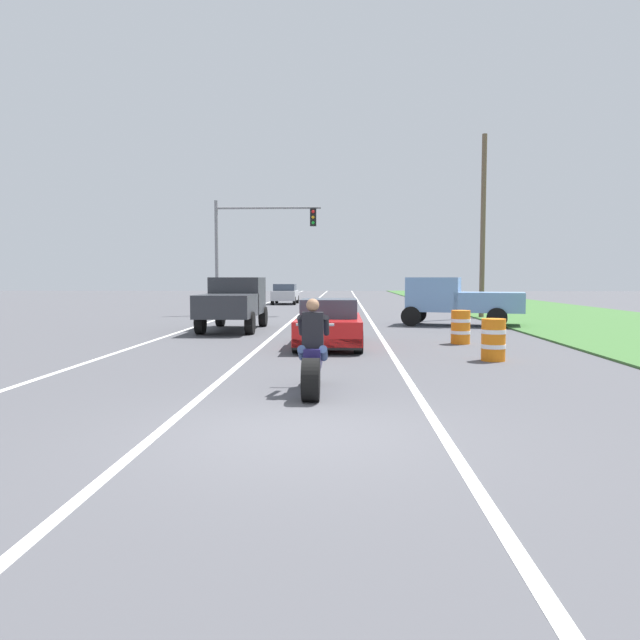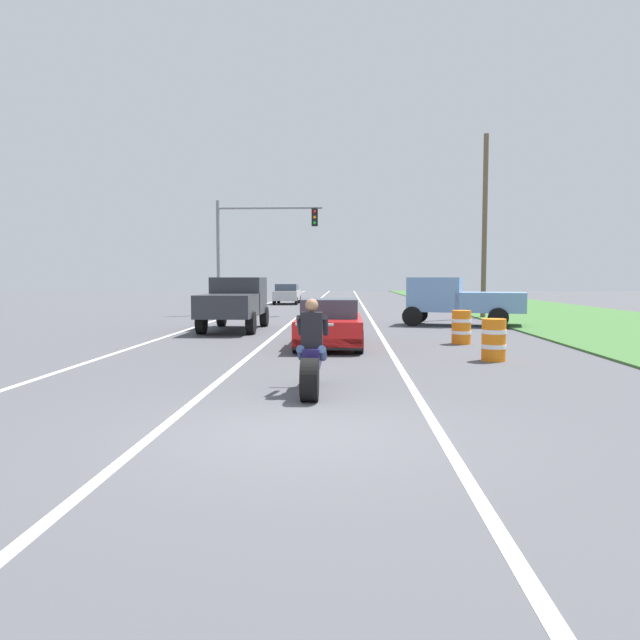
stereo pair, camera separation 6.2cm
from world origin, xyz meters
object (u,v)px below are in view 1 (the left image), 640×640
object	(u,v)px
motorcycle_with_rider	(313,359)
construction_barrel_mid	(461,327)
pickup_truck_left_lane_dark_grey	(234,301)
distant_car_far_ahead	(285,294)
construction_barrel_nearest	(493,340)
pickup_truck_right_shoulder_light_blue	(457,299)
traffic_light_mast_near	(250,238)
sports_car_red	(329,325)

from	to	relation	value
motorcycle_with_rider	construction_barrel_mid	bearing A→B (deg)	62.63
pickup_truck_left_lane_dark_grey	distant_car_far_ahead	distance (m)	22.00
pickup_truck_left_lane_dark_grey	construction_barrel_nearest	size ratio (longest dim) A/B	4.80
motorcycle_with_rider	pickup_truck_right_shoulder_light_blue	xyz separation A→B (m)	(5.18, 14.56, 0.51)
motorcycle_with_rider	construction_barrel_mid	xyz separation A→B (m)	(4.01, 7.74, -0.09)
pickup_truck_left_lane_dark_grey	construction_barrel_nearest	world-z (taller)	pickup_truck_left_lane_dark_grey
construction_barrel_mid	distant_car_far_ahead	world-z (taller)	distant_car_far_ahead
pickup_truck_right_shoulder_light_blue	construction_barrel_mid	world-z (taller)	pickup_truck_right_shoulder_light_blue
construction_barrel_nearest	construction_barrel_mid	bearing A→B (deg)	91.04
pickup_truck_left_lane_dark_grey	construction_barrel_mid	world-z (taller)	pickup_truck_left_lane_dark_grey
pickup_truck_left_lane_dark_grey	distant_car_far_ahead	xyz separation A→B (m)	(-0.23, 21.99, -0.33)
motorcycle_with_rider	construction_barrel_mid	world-z (taller)	motorcycle_with_rider
construction_barrel_nearest	construction_barrel_mid	xyz separation A→B (m)	(-0.07, 3.58, 0.00)
traffic_light_mast_near	distant_car_far_ahead	world-z (taller)	traffic_light_mast_near
motorcycle_with_rider	pickup_truck_left_lane_dark_grey	size ratio (longest dim) A/B	0.46
construction_barrel_nearest	distant_car_far_ahead	bearing A→B (deg)	104.81
sports_car_red	pickup_truck_right_shoulder_light_blue	world-z (taller)	pickup_truck_right_shoulder_light_blue
construction_barrel_mid	distant_car_far_ahead	bearing A→B (deg)	106.59
motorcycle_with_rider	distant_car_far_ahead	world-z (taller)	motorcycle_with_rider
motorcycle_with_rider	pickup_truck_right_shoulder_light_blue	world-z (taller)	pickup_truck_right_shoulder_light_blue
traffic_light_mast_near	construction_barrel_nearest	xyz separation A→B (m)	(8.45, -16.89, -3.56)
pickup_truck_left_lane_dark_grey	traffic_light_mast_near	world-z (taller)	traffic_light_mast_near
distant_car_far_ahead	motorcycle_with_rider	bearing A→B (deg)	-83.60
sports_car_red	pickup_truck_left_lane_dark_grey	world-z (taller)	pickup_truck_left_lane_dark_grey
sports_car_red	construction_barrel_nearest	distance (m)	4.83
pickup_truck_right_shoulder_light_blue	motorcycle_with_rider	bearing A→B (deg)	-109.57
sports_car_red	distant_car_far_ahead	size ratio (longest dim) A/B	1.08
pickup_truck_right_shoulder_light_blue	construction_barrel_nearest	world-z (taller)	pickup_truck_right_shoulder_light_blue
construction_barrel_mid	distant_car_far_ahead	size ratio (longest dim) A/B	0.25
construction_barrel_nearest	pickup_truck_right_shoulder_light_blue	bearing A→B (deg)	83.94
construction_barrel_mid	pickup_truck_right_shoulder_light_blue	bearing A→B (deg)	80.27
pickup_truck_right_shoulder_light_blue	traffic_light_mast_near	size ratio (longest dim) A/B	0.86
sports_car_red	construction_barrel_nearest	bearing A→B (deg)	-34.85
distant_car_far_ahead	construction_barrel_nearest	bearing A→B (deg)	-75.19
construction_barrel_nearest	construction_barrel_mid	size ratio (longest dim) A/B	1.00
sports_car_red	distant_car_far_ahead	distance (m)	27.38
motorcycle_with_rider	pickup_truck_right_shoulder_light_blue	size ratio (longest dim) A/B	0.43
pickup_truck_left_lane_dark_grey	construction_barrel_nearest	bearing A→B (deg)	-45.72
construction_barrel_mid	distant_car_far_ahead	distance (m)	27.41
pickup_truck_left_lane_dark_grey	pickup_truck_right_shoulder_light_blue	xyz separation A→B (m)	(8.77, 2.54, 0.00)
motorcycle_with_rider	distant_car_far_ahead	xyz separation A→B (m)	(-3.82, 34.01, 0.18)
pickup_truck_right_shoulder_light_blue	construction_barrel_mid	size ratio (longest dim) A/B	5.14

